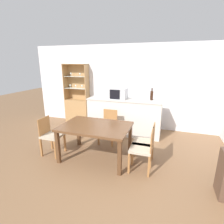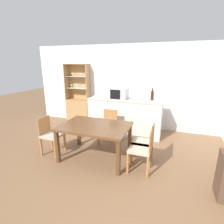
# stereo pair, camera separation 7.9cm
# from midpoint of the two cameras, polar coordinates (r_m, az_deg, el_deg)

# --- Properties ---
(ground_plane) EXTENTS (18.00, 18.00, 0.00)m
(ground_plane) POSITION_cam_midpoint_polar(r_m,az_deg,el_deg) (3.56, -2.90, -18.55)
(ground_plane) COLOR brown
(wall_back) EXTENTS (6.80, 0.06, 2.55)m
(wall_back) POSITION_cam_midpoint_polar(r_m,az_deg,el_deg) (5.51, 7.43, 8.08)
(wall_back) COLOR silver
(wall_back) RESTS_ON ground_plane
(kitchen_counter) EXTENTS (2.08, 0.58, 1.03)m
(kitchen_counter) POSITION_cam_midpoint_polar(r_m,az_deg,el_deg) (5.02, 4.57, -1.52)
(kitchen_counter) COLOR silver
(kitchen_counter) RESTS_ON ground_plane
(display_cabinet) EXTENTS (0.82, 0.32, 1.97)m
(display_cabinet) POSITION_cam_midpoint_polar(r_m,az_deg,el_deg) (6.14, -10.45, 2.05)
(display_cabinet) COLOR tan
(display_cabinet) RESTS_ON ground_plane
(dining_table) EXTENTS (1.43, 0.98, 0.74)m
(dining_table) POSITION_cam_midpoint_polar(r_m,az_deg,el_deg) (3.70, -4.99, -5.62)
(dining_table) COLOR brown
(dining_table) RESTS_ON ground_plane
(dining_chair_side_right_near) EXTENTS (0.41, 0.41, 0.84)m
(dining_chair_side_right_near) POSITION_cam_midpoint_polar(r_m,az_deg,el_deg) (3.40, 10.40, -11.91)
(dining_chair_side_right_near) COLOR #C1B299
(dining_chair_side_right_near) RESTS_ON ground_plane
(dining_chair_side_right_far) EXTENTS (0.41, 0.41, 0.84)m
(dining_chair_side_right_far) POSITION_cam_midpoint_polar(r_m,az_deg,el_deg) (3.66, 11.17, -9.83)
(dining_chair_side_right_far) COLOR #C1B299
(dining_chair_side_right_far) RESTS_ON ground_plane
(dining_chair_head_far) EXTENTS (0.41, 0.41, 0.84)m
(dining_chair_head_far) POSITION_cam_midpoint_polar(r_m,az_deg,el_deg) (4.48, -0.66, -4.61)
(dining_chair_head_far) COLOR #C1B299
(dining_chair_head_far) RESTS_ON ground_plane
(dining_chair_side_left_near) EXTENTS (0.41, 0.41, 0.84)m
(dining_chair_side_left_near) POSITION_cam_midpoint_polar(r_m,az_deg,el_deg) (4.18, -18.84, -7.04)
(dining_chair_side_left_near) COLOR #C1B299
(dining_chair_side_left_near) RESTS_ON ground_plane
(microwave) EXTENTS (0.45, 0.38, 0.30)m
(microwave) POSITION_cam_midpoint_polar(r_m,az_deg,el_deg) (4.91, 2.86, 6.05)
(microwave) COLOR #B7BABF
(microwave) RESTS_ON kitchen_counter
(wine_bottle) EXTENTS (0.08, 0.08, 0.33)m
(wine_bottle) POSITION_cam_midpoint_polar(r_m,az_deg,el_deg) (4.86, 13.46, 5.31)
(wine_bottle) COLOR black
(wine_bottle) RESTS_ON kitchen_counter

